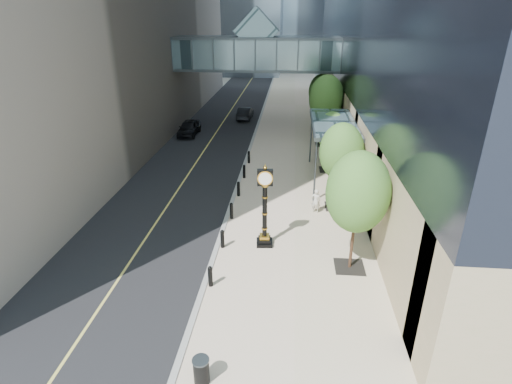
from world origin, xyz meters
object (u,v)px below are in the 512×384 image
trash_bin (201,371)px  car_near (189,128)px  car_far (245,113)px  pedestrian (316,201)px  street_clock (265,212)px

trash_bin → car_near: 29.75m
car_far → pedestrian: bearing=109.0°
pedestrian → street_clock: bearing=62.6°
pedestrian → car_far: pedestrian is taller
pedestrian → car_near: (-11.73, 16.13, -0.07)m
car_near → car_far: size_ratio=1.04×
trash_bin → car_far: (-2.68, 35.88, 0.19)m
car_near → car_far: 8.56m
street_clock → car_far: bearing=93.8°
car_near → car_far: car_near is taller
trash_bin → pedestrian: size_ratio=0.60×
pedestrian → car_near: size_ratio=0.35×
street_clock → trash_bin: 8.93m
car_near → car_far: bearing=56.6°
trash_bin → car_far: car_far is taller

